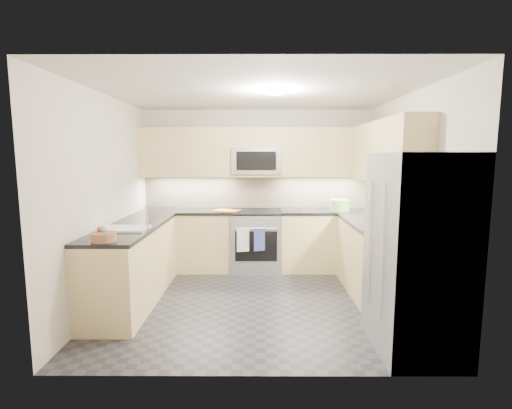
% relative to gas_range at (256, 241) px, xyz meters
% --- Properties ---
extents(floor, '(3.60, 3.20, 0.00)m').
position_rel_gas_range_xyz_m(floor, '(0.00, -1.28, -0.46)').
color(floor, '#232227').
rests_on(floor, ground).
extents(ceiling, '(3.60, 3.20, 0.02)m').
position_rel_gas_range_xyz_m(ceiling, '(0.00, -1.28, 2.04)').
color(ceiling, beige).
rests_on(ceiling, wall_back).
extents(wall_back, '(3.60, 0.02, 2.50)m').
position_rel_gas_range_xyz_m(wall_back, '(0.00, 0.32, 0.79)').
color(wall_back, beige).
rests_on(wall_back, floor).
extents(wall_front, '(3.60, 0.02, 2.50)m').
position_rel_gas_range_xyz_m(wall_front, '(0.00, -2.88, 0.79)').
color(wall_front, beige).
rests_on(wall_front, floor).
extents(wall_left, '(0.02, 3.20, 2.50)m').
position_rel_gas_range_xyz_m(wall_left, '(-1.80, -1.28, 0.79)').
color(wall_left, beige).
rests_on(wall_left, floor).
extents(wall_right, '(0.02, 3.20, 2.50)m').
position_rel_gas_range_xyz_m(wall_right, '(1.80, -1.28, 0.79)').
color(wall_right, beige).
rests_on(wall_right, floor).
extents(base_cab_back_left, '(1.42, 0.60, 0.90)m').
position_rel_gas_range_xyz_m(base_cab_back_left, '(-1.09, 0.02, -0.01)').
color(base_cab_back_left, '#DEC886').
rests_on(base_cab_back_left, floor).
extents(base_cab_back_right, '(1.42, 0.60, 0.90)m').
position_rel_gas_range_xyz_m(base_cab_back_right, '(1.09, 0.02, -0.01)').
color(base_cab_back_right, '#DEC886').
rests_on(base_cab_back_right, floor).
extents(base_cab_right, '(0.60, 1.70, 0.90)m').
position_rel_gas_range_xyz_m(base_cab_right, '(1.50, -1.12, -0.01)').
color(base_cab_right, '#DEC886').
rests_on(base_cab_right, floor).
extents(base_cab_peninsula, '(0.60, 2.00, 0.90)m').
position_rel_gas_range_xyz_m(base_cab_peninsula, '(-1.50, -1.28, -0.01)').
color(base_cab_peninsula, '#DEC886').
rests_on(base_cab_peninsula, floor).
extents(countertop_back_left, '(1.42, 0.63, 0.04)m').
position_rel_gas_range_xyz_m(countertop_back_left, '(-1.09, 0.02, 0.47)').
color(countertop_back_left, black).
rests_on(countertop_back_left, base_cab_back_left).
extents(countertop_back_right, '(1.42, 0.63, 0.04)m').
position_rel_gas_range_xyz_m(countertop_back_right, '(1.09, 0.02, 0.47)').
color(countertop_back_right, black).
rests_on(countertop_back_right, base_cab_back_right).
extents(countertop_right, '(0.63, 1.70, 0.04)m').
position_rel_gas_range_xyz_m(countertop_right, '(1.50, -1.12, 0.47)').
color(countertop_right, black).
rests_on(countertop_right, base_cab_right).
extents(countertop_peninsula, '(0.63, 2.00, 0.04)m').
position_rel_gas_range_xyz_m(countertop_peninsula, '(-1.50, -1.28, 0.47)').
color(countertop_peninsula, black).
rests_on(countertop_peninsula, base_cab_peninsula).
extents(upper_cab_back, '(3.60, 0.35, 0.75)m').
position_rel_gas_range_xyz_m(upper_cab_back, '(0.00, 0.15, 1.37)').
color(upper_cab_back, '#DEC886').
rests_on(upper_cab_back, wall_back).
extents(upper_cab_right, '(0.35, 1.95, 0.75)m').
position_rel_gas_range_xyz_m(upper_cab_right, '(1.62, -1.00, 1.37)').
color(upper_cab_right, '#DEC886').
rests_on(upper_cab_right, wall_right).
extents(backsplash_back, '(3.60, 0.01, 0.51)m').
position_rel_gas_range_xyz_m(backsplash_back, '(0.00, 0.32, 0.74)').
color(backsplash_back, tan).
rests_on(backsplash_back, wall_back).
extents(backsplash_right, '(0.01, 2.30, 0.51)m').
position_rel_gas_range_xyz_m(backsplash_right, '(1.80, -0.82, 0.74)').
color(backsplash_right, tan).
rests_on(backsplash_right, wall_right).
extents(gas_range, '(0.76, 0.65, 0.91)m').
position_rel_gas_range_xyz_m(gas_range, '(0.00, 0.00, 0.00)').
color(gas_range, gray).
rests_on(gas_range, floor).
extents(range_cooktop, '(0.76, 0.65, 0.03)m').
position_rel_gas_range_xyz_m(range_cooktop, '(0.00, 0.00, 0.46)').
color(range_cooktop, black).
rests_on(range_cooktop, gas_range).
extents(oven_door_glass, '(0.62, 0.02, 0.45)m').
position_rel_gas_range_xyz_m(oven_door_glass, '(0.00, -0.33, -0.01)').
color(oven_door_glass, black).
rests_on(oven_door_glass, gas_range).
extents(oven_handle, '(0.60, 0.02, 0.02)m').
position_rel_gas_range_xyz_m(oven_handle, '(0.00, -0.35, 0.26)').
color(oven_handle, '#B2B5BA').
rests_on(oven_handle, gas_range).
extents(microwave, '(0.76, 0.40, 0.40)m').
position_rel_gas_range_xyz_m(microwave, '(0.00, 0.12, 1.24)').
color(microwave, gray).
rests_on(microwave, upper_cab_back).
extents(microwave_door, '(0.60, 0.01, 0.28)m').
position_rel_gas_range_xyz_m(microwave_door, '(0.00, -0.08, 1.24)').
color(microwave_door, black).
rests_on(microwave_door, microwave).
extents(refrigerator, '(0.70, 0.90, 1.80)m').
position_rel_gas_range_xyz_m(refrigerator, '(1.45, -2.43, 0.45)').
color(refrigerator, '#A3A5AB').
rests_on(refrigerator, floor).
extents(fridge_handle_left, '(0.02, 0.02, 1.20)m').
position_rel_gas_range_xyz_m(fridge_handle_left, '(1.08, -2.61, 0.49)').
color(fridge_handle_left, '#B2B5BA').
rests_on(fridge_handle_left, refrigerator).
extents(fridge_handle_right, '(0.02, 0.02, 1.20)m').
position_rel_gas_range_xyz_m(fridge_handle_right, '(1.08, -2.25, 0.49)').
color(fridge_handle_right, '#B2B5BA').
rests_on(fridge_handle_right, refrigerator).
extents(sink_basin, '(0.52, 0.38, 0.16)m').
position_rel_gas_range_xyz_m(sink_basin, '(-1.50, -1.53, 0.42)').
color(sink_basin, white).
rests_on(sink_basin, base_cab_peninsula).
extents(faucet, '(0.03, 0.03, 0.28)m').
position_rel_gas_range_xyz_m(faucet, '(-1.24, -1.53, 0.62)').
color(faucet, silver).
rests_on(faucet, countertop_peninsula).
extents(utensil_bowl, '(0.36, 0.36, 0.17)m').
position_rel_gas_range_xyz_m(utensil_bowl, '(1.28, -0.04, 0.57)').
color(utensil_bowl, '#69B54D').
rests_on(utensil_bowl, countertop_back_right).
extents(cutting_board, '(0.44, 0.37, 0.01)m').
position_rel_gas_range_xyz_m(cutting_board, '(-0.45, -0.07, 0.49)').
color(cutting_board, orange).
rests_on(cutting_board, countertop_back_left).
extents(fruit_basket, '(0.29, 0.29, 0.09)m').
position_rel_gas_range_xyz_m(fruit_basket, '(-1.49, -2.12, 0.53)').
color(fruit_basket, '#926044').
rests_on(fruit_basket, countertop_peninsula).
extents(fruit_apple, '(0.06, 0.06, 0.06)m').
position_rel_gas_range_xyz_m(fruit_apple, '(-1.53, -2.09, 0.60)').
color(fruit_apple, red).
rests_on(fruit_apple, fruit_basket).
extents(fruit_pear, '(0.07, 0.07, 0.07)m').
position_rel_gas_range_xyz_m(fruit_pear, '(-1.51, -2.09, 0.60)').
color(fruit_pear, '#59B14C').
rests_on(fruit_pear, fruit_basket).
extents(dish_towel_check, '(0.18, 0.04, 0.34)m').
position_rel_gas_range_xyz_m(dish_towel_check, '(-0.19, -0.37, 0.10)').
color(dish_towel_check, white).
rests_on(dish_towel_check, oven_handle).
extents(dish_towel_blue, '(0.16, 0.07, 0.32)m').
position_rel_gas_range_xyz_m(dish_towel_blue, '(0.05, -0.37, 0.10)').
color(dish_towel_blue, navy).
rests_on(dish_towel_blue, oven_handle).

